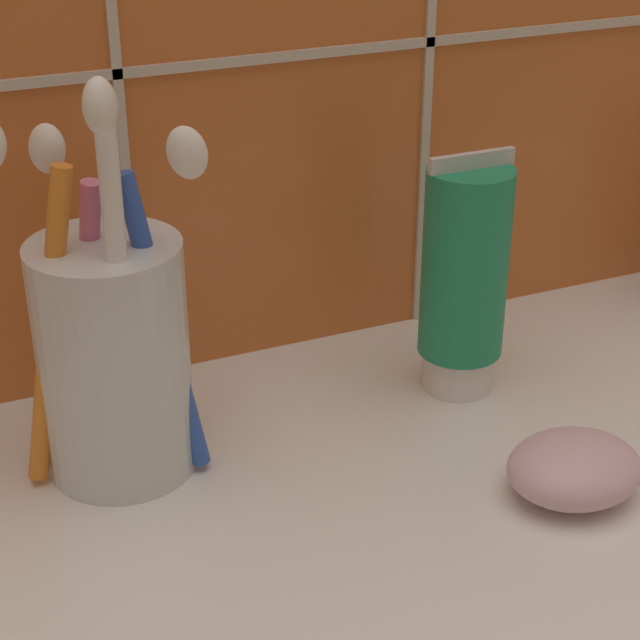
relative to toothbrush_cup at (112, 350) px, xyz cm
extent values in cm
cube|color=white|center=(17.97, -6.75, -7.10)|extent=(66.51, 30.05, 2.00)
cube|color=beige|center=(17.97, 7.67, 10.23)|extent=(76.51, 0.24, 0.50)
cylinder|color=silver|center=(0.04, 0.06, -0.52)|extent=(6.81, 6.81, 11.16)
cylinder|color=blue|center=(2.18, -1.03, 1.25)|extent=(3.36, 2.82, 14.06)
ellipsoid|color=white|center=(3.40, -1.94, 9.27)|extent=(2.44, 2.28, 2.48)
cylinder|color=pink|center=(-0.66, 1.54, 0.97)|extent=(2.51, 2.90, 13.48)
ellipsoid|color=white|center=(-1.39, 2.50, 8.73)|extent=(2.25, 2.38, 2.43)
cylinder|color=orange|center=(-2.61, -0.08, 1.57)|extent=(3.60, 1.23, 14.70)
cylinder|color=white|center=(0.16, -1.96, 2.53)|extent=(1.60, 2.94, 16.57)
ellipsoid|color=white|center=(-0.13, -3.00, 11.86)|extent=(1.76, 2.20, 2.38)
cylinder|color=white|center=(18.10, 0.06, -5.02)|extent=(3.70, 3.70, 2.16)
cylinder|color=#1E8C60|center=(18.10, 0.06, 0.99)|extent=(4.36, 4.36, 9.86)
cube|color=silver|center=(18.10, 0.06, 6.32)|extent=(4.58, 0.36, 0.80)
ellipsoid|color=#DBB2C6|center=(17.71, -10.24, -4.77)|extent=(6.26, 5.34, 2.66)
camera|label=1|loc=(-8.02, -41.69, 22.96)|focal=60.00mm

